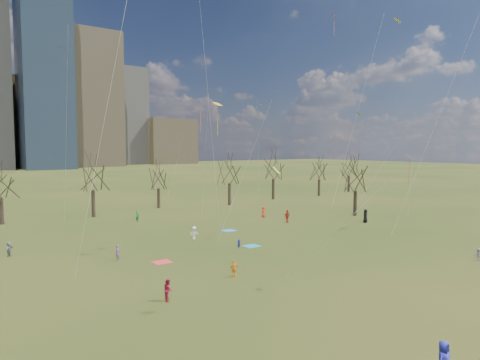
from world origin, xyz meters
TOP-DOWN VIEW (x-y plane):
  - ground at (0.00, 0.00)m, footprint 500.00×500.00m
  - bare_tree_row at (-0.09, 37.22)m, footprint 113.04×29.80m
  - blanket_teal at (0.81, 10.99)m, footprint 1.60×1.50m
  - blanket_navy at (3.57, 19.38)m, footprint 1.60×1.50m
  - blanket_crimson at (-9.65, 10.71)m, footprint 1.60×1.50m
  - person_0 at (-7.89, -14.73)m, footprint 0.94×0.68m
  - person_2 at (-13.55, 1.50)m, footprint 0.79×0.89m
  - person_3 at (14.35, -5.79)m, footprint 0.79×0.87m
  - person_4 at (-6.93, 3.15)m, footprint 0.87×0.48m
  - person_6 at (22.21, 13.08)m, footprint 1.05×1.08m
  - person_7 at (-12.74, 13.67)m, footprint 0.50×0.62m
  - person_8 at (-0.87, 10.97)m, footprint 0.52×0.57m
  - person_9 at (-2.40, 17.64)m, footprint 0.98×0.62m
  - person_10 at (13.50, 19.55)m, footprint 1.04×0.46m
  - person_11 at (-20.68, 21.12)m, footprint 1.08×1.36m
  - person_12 at (13.49, 24.83)m, footprint 0.79×0.92m
  - person_13 at (-3.18, 32.43)m, footprint 0.52×0.65m
  - kites_airborne at (3.61, 13.22)m, footprint 57.78×48.98m

SIDE VIEW (x-z plane):
  - ground at x=0.00m, z-range 0.00..0.00m
  - blanket_teal at x=0.81m, z-range 0.00..0.03m
  - blanket_navy at x=3.57m, z-range 0.00..0.03m
  - blanket_crimson at x=-9.65m, z-range 0.00..0.03m
  - person_8 at x=-0.87m, z-range 0.00..0.95m
  - person_3 at x=14.35m, z-range 0.00..1.17m
  - person_4 at x=-6.93m, z-range 0.00..1.41m
  - person_11 at x=-20.68m, z-range 0.00..1.45m
  - person_9 at x=-2.40m, z-range 0.00..1.45m
  - person_7 at x=-12.74m, z-range 0.00..1.47m
  - person_2 at x=-13.55m, z-range 0.00..1.53m
  - person_13 at x=-3.18m, z-range 0.00..1.56m
  - person_12 at x=13.49m, z-range 0.00..1.60m
  - person_10 at x=13.50m, z-range 0.00..1.76m
  - person_0 at x=-7.89m, z-range 0.00..1.78m
  - person_6 at x=22.21m, z-range 0.00..1.87m
  - bare_tree_row at x=-0.09m, z-range 1.37..10.87m
  - kites_airborne at x=3.61m, z-range -3.42..29.62m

